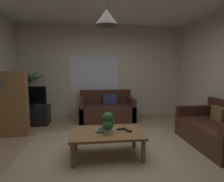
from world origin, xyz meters
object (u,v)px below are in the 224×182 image
pendant_lamp (107,17)px  remote_on_table_0 (121,129)px  couch_under_window (107,110)px  book_on_table_0 (101,131)px  tv (30,96)px  couch_right_side (217,132)px  book_on_table_1 (101,130)px  remote_on_table_1 (128,131)px  bookshelf_corner (10,104)px  potted_palm_corner (31,99)px  book_on_table_2 (102,128)px  potted_plant_on_table (108,122)px  tv_stand (31,115)px  coffee_table (107,136)px

pendant_lamp → remote_on_table_0: bearing=24.1°
remote_on_table_0 → couch_under_window: bearing=-19.0°
book_on_table_0 → tv: bearing=131.3°
couch_right_side → pendant_lamp: (-2.10, -0.16, 1.96)m
book_on_table_1 → pendant_lamp: size_ratio=0.25×
couch_right_side → remote_on_table_1: size_ratio=9.24×
bookshelf_corner → pendant_lamp: pendant_lamp is taller
tv → potted_palm_corner: bearing=104.5°
book_on_table_2 → potted_plant_on_table: size_ratio=0.41×
book_on_table_2 → remote_on_table_0: bearing=11.9°
couch_right_side → potted_plant_on_table: bearing=-84.7°
potted_plant_on_table → tv_stand: bearing=131.8°
potted_plant_on_table → book_on_table_1: bearing=146.7°
remote_on_table_1 → tv: size_ratio=0.20×
book_on_table_2 → potted_palm_corner: 3.00m
couch_right_side → book_on_table_1: couch_right_side is taller
remote_on_table_1 → potted_plant_on_table: potted_plant_on_table is taller
couch_under_window → potted_palm_corner: 2.15m
remote_on_table_0 → book_on_table_0: bearing=82.3°
potted_palm_corner → pendant_lamp: 3.48m
couch_right_side → potted_palm_corner: bearing=-119.5°
couch_right_side → potted_plant_on_table: size_ratio=4.23×
remote_on_table_0 → potted_palm_corner: size_ratio=0.11×
remote_on_table_1 → tv: bearing=102.2°
potted_palm_corner → potted_plant_on_table: bearing=-52.0°
bookshelf_corner → tv_stand: bearing=76.6°
book_on_table_0 → remote_on_table_1: size_ratio=0.86×
book_on_table_2 → couch_right_side: bearing=3.0°
remote_on_table_0 → tv_stand: (-2.04, 1.86, -0.17)m
couch_right_side → book_on_table_0: bearing=-86.8°
coffee_table → tv_stand: (-1.78, 1.98, -0.10)m
book_on_table_2 → bookshelf_corner: bookshelf_corner is taller
book_on_table_0 → remote_on_table_0: bearing=12.7°
remote_on_table_0 → coffee_table: bearing=93.7°
potted_palm_corner → pendant_lamp: bearing=-51.9°
couch_under_window → book_on_table_0: bearing=-97.9°
book_on_table_0 → book_on_table_2: bearing=30.8°
pendant_lamp → potted_palm_corner: bearing=128.1°
couch_right_side → pendant_lamp: 2.87m
couch_under_window → potted_palm_corner: potted_palm_corner is taller
couch_under_window → remote_on_table_1: bearing=-86.3°
tv_stand → tv: bearing=-90.0°
book_on_table_1 → couch_under_window: bearing=82.2°
potted_palm_corner → couch_under_window: bearing=-5.2°
book_on_table_0 → remote_on_table_1: 0.45m
tv → pendant_lamp: size_ratio=1.29×
coffee_table → tv_stand: 2.66m
remote_on_table_1 → couch_right_side: bearing=-31.1°
couch_under_window → book_on_table_1: 2.22m
book_on_table_1 → remote_on_table_1: (0.44, -0.02, -0.02)m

